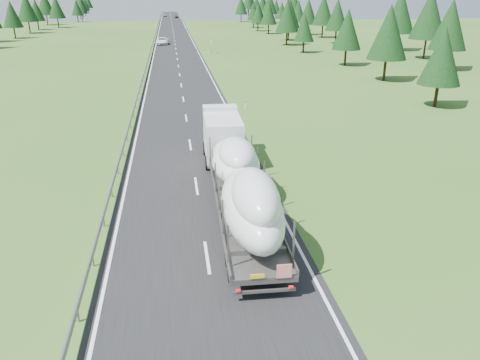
{
  "coord_description": "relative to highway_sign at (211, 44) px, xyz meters",
  "views": [
    {
      "loc": [
        -1.22,
        -19.49,
        11.87
      ],
      "look_at": [
        2.26,
        4.53,
        2.09
      ],
      "focal_mm": 35.0,
      "sensor_mm": 36.0,
      "label": 1
    }
  ],
  "objects": [
    {
      "name": "boat_truck",
      "position": [
        -4.94,
        -74.71,
        0.51
      ],
      "size": [
        3.21,
        20.22,
        4.49
      ],
      "color": "silver",
      "rests_on": "ground"
    },
    {
      "name": "distant_van",
      "position": [
        -10.2,
        19.49,
        -0.97
      ],
      "size": [
        3.29,
        6.26,
        1.68
      ],
      "primitive_type": "imported",
      "rotation": [
        0.0,
        0.0,
        -0.09
      ],
      "color": "white",
      "rests_on": "ground"
    },
    {
      "name": "distant_car_blue",
      "position": [
        -10.3,
        158.75,
        -1.09
      ],
      "size": [
        1.92,
        4.49,
        1.44
      ],
      "primitive_type": "imported",
      "rotation": [
        0.0,
        0.0,
        0.09
      ],
      "color": "#181D43",
      "rests_on": "ground"
    },
    {
      "name": "distant_car_dark",
      "position": [
        -4.65,
        142.06,
        -1.16
      ],
      "size": [
        1.7,
        3.86,
        1.29
      ],
      "primitive_type": "imported",
      "rotation": [
        0.0,
        0.0,
        -0.05
      ],
      "color": "black",
      "rests_on": "ground"
    },
    {
      "name": "ground",
      "position": [
        -7.2,
        -80.0,
        -1.81
      ],
      "size": [
        400.0,
        400.0,
        0.0
      ],
      "primitive_type": "plane",
      "color": "#31541C",
      "rests_on": "ground"
    },
    {
      "name": "highway_sign",
      "position": [
        0.0,
        0.0,
        0.0
      ],
      "size": [
        0.08,
        0.9,
        2.6
      ],
      "color": "slate",
      "rests_on": "ground"
    },
    {
      "name": "tree_line_left",
      "position": [
        -50.91,
        43.63,
        5.19
      ],
      "size": [
        15.7,
        313.56,
        12.5
      ],
      "color": "black",
      "rests_on": "ground"
    },
    {
      "name": "road_surface",
      "position": [
        -7.2,
        20.0,
        -1.8
      ],
      "size": [
        10.0,
        400.0,
        0.02
      ],
      "primitive_type": "cube",
      "color": "black",
      "rests_on": "ground"
    },
    {
      "name": "marker_posts",
      "position": [
        -0.7,
        75.0,
        -1.27
      ],
      "size": [
        0.13,
        350.08,
        1.0
      ],
      "color": "silver",
      "rests_on": "ground"
    },
    {
      "name": "guardrail",
      "position": [
        -12.5,
        19.94,
        -1.21
      ],
      "size": [
        0.1,
        400.0,
        0.76
      ],
      "color": "slate",
      "rests_on": "ground"
    },
    {
      "name": "tree_line_right",
      "position": [
        32.09,
        34.04,
        5.14
      ],
      "size": [
        27.17,
        313.75,
        12.55
      ],
      "color": "black",
      "rests_on": "ground"
    }
  ]
}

